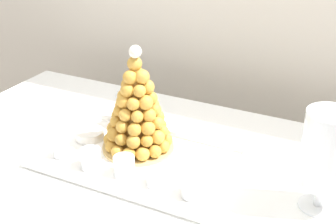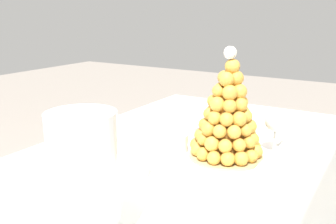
{
  "view_description": "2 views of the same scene",
  "coord_description": "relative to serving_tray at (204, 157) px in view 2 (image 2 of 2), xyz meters",
  "views": [
    {
      "loc": [
        0.49,
        -0.98,
        1.49
      ],
      "look_at": [
        -0.02,
        0.05,
        0.92
      ],
      "focal_mm": 49.12,
      "sensor_mm": 36.0,
      "label": 1
    },
    {
      "loc": [
        0.85,
        0.49,
        1.18
      ],
      "look_at": [
        0.1,
        0.03,
        0.95
      ],
      "focal_mm": 39.76,
      "sensor_mm": 36.0,
      "label": 2
    }
  ],
  "objects": [
    {
      "name": "serving_tray",
      "position": [
        0.0,
        0.0,
        0.0
      ],
      "size": [
        0.58,
        0.36,
        0.02
      ],
      "color": "white",
      "rests_on": "buffet_table"
    },
    {
      "name": "creme_brulee_ramekin",
      "position": [
        -0.2,
        0.04,
        0.02
      ],
      "size": [
        0.09,
        0.09,
        0.03
      ],
      "color": "white",
      "rests_on": "serving_tray"
    },
    {
      "name": "dessert_cup_mid_left",
      "position": [
        -0.1,
        -0.09,
        0.03
      ],
      "size": [
        0.06,
        0.06,
        0.06
      ],
      "color": "silver",
      "rests_on": "serving_tray"
    },
    {
      "name": "croquembouche",
      "position": [
        -0.03,
        0.06,
        0.13
      ],
      "size": [
        0.22,
        0.22,
        0.33
      ],
      "color": "tan",
      "rests_on": "serving_tray"
    },
    {
      "name": "dessert_cup_mid_right",
      "position": [
        0.11,
        -0.09,
        0.02
      ],
      "size": [
        0.05,
        0.05,
        0.05
      ],
      "color": "silver",
      "rests_on": "serving_tray"
    },
    {
      "name": "wine_glass",
      "position": [
        -0.14,
        0.17,
        0.1
      ],
      "size": [
        0.07,
        0.07,
        0.15
      ],
      "color": "silver",
      "rests_on": "buffet_table"
    },
    {
      "name": "macaron_goblet",
      "position": [
        0.52,
        0.02,
        0.16
      ],
      "size": [
        0.12,
        0.12,
        0.27
      ],
      "color": "white",
      "rests_on": "buffet_table"
    },
    {
      "name": "dessert_cup_centre",
      "position": [
        0.01,
        -0.09,
        0.03
      ],
      "size": [
        0.06,
        0.06,
        0.06
      ],
      "color": "silver",
      "rests_on": "serving_tray"
    },
    {
      "name": "dessert_cup_right",
      "position": [
        0.22,
        -0.09,
        0.03
      ],
      "size": [
        0.06,
        0.06,
        0.05
      ],
      "color": "silver",
      "rests_on": "serving_tray"
    },
    {
      "name": "dessert_cup_left",
      "position": [
        -0.22,
        -0.08,
        0.03
      ],
      "size": [
        0.05,
        0.05,
        0.05
      ],
      "color": "silver",
      "rests_on": "serving_tray"
    },
    {
      "name": "buffet_table",
      "position": [
        0.11,
        -0.03,
        -0.1
      ],
      "size": [
        1.72,
        1.02,
        0.75
      ],
      "color": "brown",
      "rests_on": "ground_plane"
    }
  ]
}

